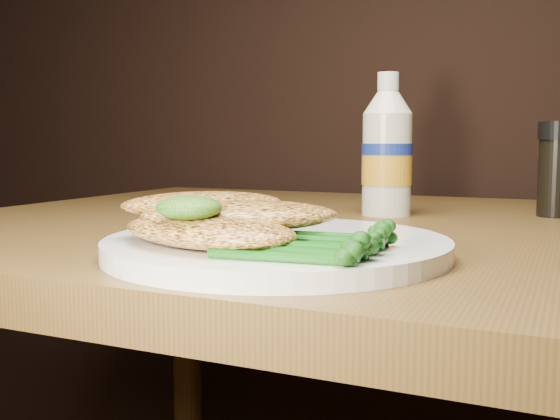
% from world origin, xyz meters
% --- Properties ---
extents(plate, '(0.29, 0.29, 0.02)m').
position_xyz_m(plate, '(-0.07, 0.81, 0.76)').
color(plate, white).
rests_on(plate, dining_table).
extents(chicken_front, '(0.17, 0.12, 0.03)m').
position_xyz_m(chicken_front, '(-0.10, 0.74, 0.78)').
color(chicken_front, gold).
rests_on(chicken_front, plate).
extents(chicken_mid, '(0.18, 0.15, 0.02)m').
position_xyz_m(chicken_mid, '(-0.09, 0.77, 0.79)').
color(chicken_mid, gold).
rests_on(chicken_mid, plate).
extents(chicken_back, '(0.15, 0.15, 0.02)m').
position_xyz_m(chicken_back, '(-0.13, 0.79, 0.79)').
color(chicken_back, gold).
rests_on(chicken_back, plate).
extents(pesto_front, '(0.06, 0.06, 0.02)m').
position_xyz_m(pesto_front, '(-0.11, 0.72, 0.80)').
color(pesto_front, black).
rests_on(pesto_front, chicken_front).
extents(broccolini_bundle, '(0.17, 0.15, 0.02)m').
position_xyz_m(broccolini_bundle, '(-0.02, 0.75, 0.78)').
color(broccolini_bundle, '#135412').
rests_on(broccolini_bundle, plate).
extents(mayo_bottle, '(0.08, 0.08, 0.18)m').
position_xyz_m(mayo_bottle, '(-0.07, 1.13, 0.84)').
color(mayo_bottle, beige).
rests_on(mayo_bottle, dining_table).
extents(pepper_grinder, '(0.06, 0.06, 0.12)m').
position_xyz_m(pepper_grinder, '(0.13, 1.21, 0.81)').
color(pepper_grinder, black).
rests_on(pepper_grinder, dining_table).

